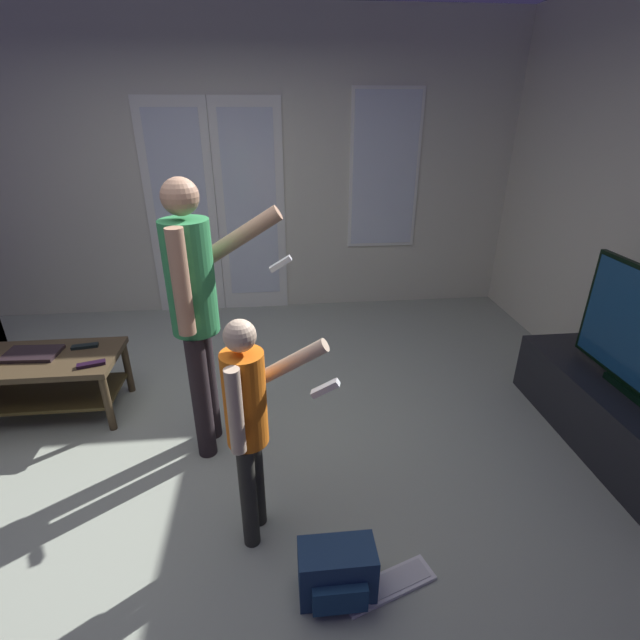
# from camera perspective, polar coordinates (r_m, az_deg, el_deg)

# --- Properties ---
(ground_plane) EXTENTS (5.93, 4.92, 0.02)m
(ground_plane) POSITION_cam_1_polar(r_m,az_deg,el_deg) (3.00, -14.66, -16.95)
(ground_plane) COLOR #99A290
(wall_back_with_doors) EXTENTS (5.93, 0.09, 2.82)m
(wall_back_with_doors) POSITION_cam_1_polar(r_m,az_deg,el_deg) (4.70, -11.97, 17.29)
(wall_back_with_doors) COLOR beige
(wall_back_with_doors) RESTS_ON ground_plane
(coffee_table) EXTENTS (0.95, 0.53, 0.45)m
(coffee_table) POSITION_cam_1_polar(r_m,az_deg,el_deg) (3.62, -30.85, -5.71)
(coffee_table) COLOR #443522
(coffee_table) RESTS_ON ground_plane
(tv_stand) EXTENTS (0.50, 1.57, 0.42)m
(tv_stand) POSITION_cam_1_polar(r_m,az_deg,el_deg) (3.41, 33.35, -10.57)
(tv_stand) COLOR black
(tv_stand) RESTS_ON ground_plane
(person_adult) EXTENTS (0.69, 0.45, 1.65)m
(person_adult) POSITION_cam_1_polar(r_m,az_deg,el_deg) (2.61, -15.28, 2.38)
(person_adult) COLOR #282023
(person_adult) RESTS_ON ground_plane
(person_child) EXTENTS (0.52, 0.32, 1.19)m
(person_child) POSITION_cam_1_polar(r_m,az_deg,el_deg) (2.09, -8.87, -11.87)
(person_child) COLOR #2C2C26
(person_child) RESTS_ON ground_plane
(backpack) EXTENTS (0.33, 0.22, 0.27)m
(backpack) POSITION_cam_1_polar(r_m,az_deg,el_deg) (2.26, 2.15, -29.07)
(backpack) COLOR navy
(backpack) RESTS_ON ground_plane
(loose_keyboard) EXTENTS (0.46, 0.26, 0.02)m
(loose_keyboard) POSITION_cam_1_polar(r_m,az_deg,el_deg) (2.39, 8.54, -29.94)
(loose_keyboard) COLOR white
(loose_keyboard) RESTS_ON ground_plane
(laptop_closed) EXTENTS (0.36, 0.23, 0.02)m
(laptop_closed) POSITION_cam_1_polar(r_m,az_deg,el_deg) (3.63, -32.35, -3.59)
(laptop_closed) COLOR black
(laptop_closed) RESTS_ON coffee_table
(tv_remote_black) EXTENTS (0.18, 0.10, 0.02)m
(tv_remote_black) POSITION_cam_1_polar(r_m,az_deg,el_deg) (3.30, -26.71, -4.95)
(tv_remote_black) COLOR black
(tv_remote_black) RESTS_ON coffee_table
(dvd_remote_slim) EXTENTS (0.18, 0.08, 0.02)m
(dvd_remote_slim) POSITION_cam_1_polar(r_m,az_deg,el_deg) (3.56, -27.34, -2.93)
(dvd_remote_slim) COLOR black
(dvd_remote_slim) RESTS_ON coffee_table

